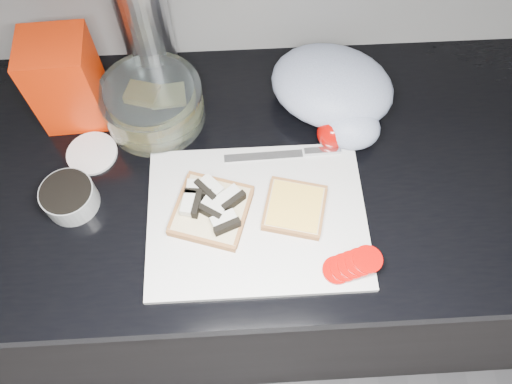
% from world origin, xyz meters
% --- Properties ---
extents(base_cabinet, '(3.50, 0.60, 0.86)m').
position_xyz_m(base_cabinet, '(0.00, 1.20, 0.43)').
color(base_cabinet, black).
rests_on(base_cabinet, ground).
extents(countertop, '(3.50, 0.64, 0.04)m').
position_xyz_m(countertop, '(0.00, 1.20, 0.88)').
color(countertop, black).
rests_on(countertop, base_cabinet).
extents(cutting_board, '(0.40, 0.30, 0.01)m').
position_xyz_m(cutting_board, '(0.10, 1.08, 0.91)').
color(cutting_board, silver).
rests_on(cutting_board, countertop).
extents(bread_left, '(0.17, 0.17, 0.04)m').
position_xyz_m(bread_left, '(0.01, 1.10, 0.92)').
color(bread_left, beige).
rests_on(bread_left, cutting_board).
extents(bread_right, '(0.14, 0.14, 0.02)m').
position_xyz_m(bread_right, '(0.17, 1.09, 0.92)').
color(bread_right, beige).
rests_on(bread_right, cutting_board).
extents(tomato_slices, '(0.12, 0.07, 0.02)m').
position_xyz_m(tomato_slices, '(0.25, 0.97, 0.92)').
color(tomato_slices, '#B60804').
rests_on(tomato_slices, cutting_board).
extents(knife, '(0.23, 0.02, 0.01)m').
position_xyz_m(knife, '(0.18, 1.21, 0.92)').
color(knife, silver).
rests_on(knife, cutting_board).
extents(seed_tub, '(0.10, 0.10, 0.05)m').
position_xyz_m(seed_tub, '(-0.25, 1.13, 0.93)').
color(seed_tub, gray).
rests_on(seed_tub, countertop).
extents(tub_lid, '(0.11, 0.11, 0.01)m').
position_xyz_m(tub_lid, '(-0.22, 1.24, 0.90)').
color(tub_lid, white).
rests_on(tub_lid, countertop).
extents(glass_bowl, '(0.20, 0.20, 0.08)m').
position_xyz_m(glass_bowl, '(-0.10, 1.33, 0.94)').
color(glass_bowl, silver).
rests_on(glass_bowl, countertop).
extents(bread_bag, '(0.13, 0.12, 0.19)m').
position_xyz_m(bread_bag, '(-0.26, 1.35, 1.00)').
color(bread_bag, '#F42404').
rests_on(bread_bag, countertop).
extents(steel_canister, '(0.10, 0.10, 0.24)m').
position_xyz_m(steel_canister, '(-0.10, 1.46, 1.02)').
color(steel_canister, '#A3A4A8').
rests_on(steel_canister, countertop).
extents(grocery_bag, '(0.31, 0.30, 0.11)m').
position_xyz_m(grocery_bag, '(0.26, 1.33, 0.95)').
color(grocery_bag, silver).
rests_on(grocery_bag, countertop).
extents(whole_tomatoes, '(0.06, 0.06, 0.06)m').
position_xyz_m(whole_tomatoes, '(0.25, 1.24, 0.93)').
color(whole_tomatoes, '#B60804').
rests_on(whole_tomatoes, countertop).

